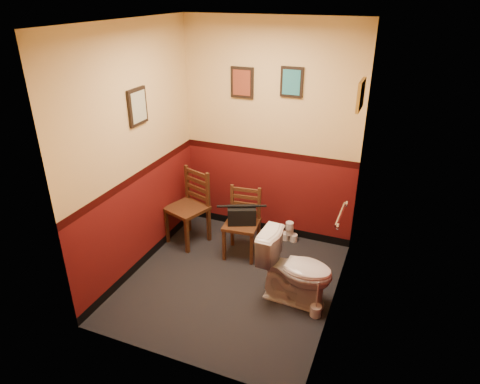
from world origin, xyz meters
name	(u,v)px	position (x,y,z in m)	size (l,w,h in m)	color
floor	(232,282)	(0.00, 0.00, 0.00)	(2.20, 2.40, 0.00)	black
ceiling	(229,22)	(0.00, 0.00, 2.70)	(2.20, 2.40, 0.00)	silver
wall_back	(269,135)	(0.00, 1.20, 1.35)	(2.20, 2.70, 0.00)	#581110
wall_front	(167,228)	(0.00, -1.20, 1.35)	(2.20, 2.70, 0.00)	#581110
wall_left	(135,155)	(-1.10, 0.00, 1.35)	(2.40, 2.70, 0.00)	#581110
wall_right	(344,188)	(1.10, 0.00, 1.35)	(2.40, 2.70, 0.00)	#581110
grab_bar	(341,214)	(1.07, 0.25, 0.95)	(0.05, 0.56, 0.06)	silver
framed_print_back_a	(242,83)	(-0.35, 1.18, 1.95)	(0.28, 0.04, 0.36)	black
framed_print_back_b	(292,82)	(0.25, 1.18, 2.00)	(0.26, 0.04, 0.34)	black
framed_print_left	(138,107)	(-1.08, 0.10, 1.85)	(0.04, 0.30, 0.38)	black
framed_print_right	(361,95)	(1.08, 0.60, 2.05)	(0.04, 0.34, 0.28)	olive
toilet	(296,270)	(0.72, -0.02, 0.37)	(0.43, 0.77, 0.75)	white
toilet_brush	(316,310)	(0.99, -0.18, 0.07)	(0.11, 0.11, 0.41)	silver
chair_left	(189,207)	(-0.84, 0.62, 0.47)	(0.56, 0.56, 0.94)	#552F19
chair_right	(243,223)	(-0.10, 0.59, 0.42)	(0.43, 0.43, 0.84)	#552F19
handbag	(242,215)	(-0.10, 0.55, 0.54)	(0.37, 0.28, 0.24)	black
tp_stack	(289,233)	(0.35, 1.08, 0.11)	(0.21, 0.13, 0.27)	silver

